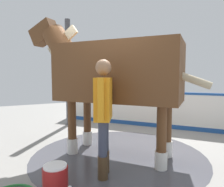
# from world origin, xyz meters

# --- Properties ---
(ground_plane) EXTENTS (16.00, 16.00, 0.02)m
(ground_plane) POSITION_xyz_m (0.00, 0.00, -0.01)
(ground_plane) COLOR gray
(wet_patch) EXTENTS (3.24, 3.24, 0.00)m
(wet_patch) POSITION_xyz_m (-0.23, -0.07, 0.00)
(wet_patch) COLOR #4C4C54
(wet_patch) RESTS_ON ground
(barrier_wall) EXTENTS (3.73, 4.65, 1.05)m
(barrier_wall) POSITION_xyz_m (1.65, 1.44, 0.48)
(barrier_wall) COLOR white
(barrier_wall) RESTS_ON ground
(roof_post_near) EXTENTS (0.16, 0.16, 3.17)m
(roof_post_near) POSITION_xyz_m (-0.38, 2.76, 1.58)
(roof_post_near) COLOR #4C4C51
(roof_post_near) RESTS_ON ground
(horse) EXTENTS (2.48, 2.94, 2.69)m
(horse) POSITION_xyz_m (-0.31, 0.02, 1.54)
(horse) COLOR brown
(horse) RESTS_ON ground
(handler) EXTENTS (0.45, 0.60, 1.73)m
(handler) POSITION_xyz_m (-0.83, -0.67, 1.01)
(handler) COLOR #47331E
(handler) RESTS_ON ground
(wash_bucket) EXTENTS (0.33, 0.33, 0.36)m
(wash_bucket) POSITION_xyz_m (-1.57, -0.78, 0.18)
(wash_bucket) COLOR maroon
(wash_bucket) RESTS_ON ground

